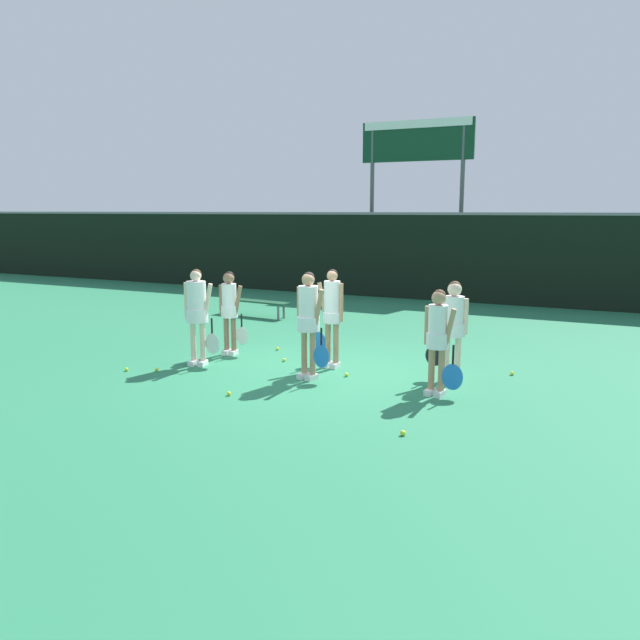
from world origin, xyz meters
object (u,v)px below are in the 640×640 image
player_0 (197,309)px  tennis_ball_3 (403,433)px  scoreboard (416,158)px  player_4 (332,311)px  tennis_ball_2 (512,373)px  tennis_ball_4 (126,369)px  player_2 (438,334)px  tennis_ball_7 (157,370)px  tennis_ball_1 (229,394)px  tennis_ball_0 (346,375)px  player_3 (230,306)px  tennis_ball_5 (277,349)px  player_5 (453,322)px  player_1 (309,316)px  bench_courtside (254,302)px  tennis_ball_6 (284,360)px

player_0 → tennis_ball_3: bearing=-33.1°
scoreboard → player_4: 11.27m
tennis_ball_2 → tennis_ball_4: 6.69m
player_2 → tennis_ball_7: player_2 is taller
tennis_ball_1 → tennis_ball_0: bearing=56.4°
player_3 → tennis_ball_4: 2.29m
tennis_ball_5 → tennis_ball_3: bearing=-43.0°
player_3 → player_4: size_ratio=0.92×
tennis_ball_2 → player_3: bearing=-171.8°
player_5 → tennis_ball_5: bearing=159.1°
player_2 → tennis_ball_7: 4.93m
tennis_ball_2 → tennis_ball_7: (-5.66, -2.42, 0.00)m
player_1 → tennis_ball_5: player_1 is taller
player_2 → tennis_ball_3: bearing=-78.9°
bench_courtside → tennis_ball_7: bench_courtside is taller
tennis_ball_3 → player_2: bearing=92.5°
player_5 → tennis_ball_2: size_ratio=24.97×
tennis_ball_2 → tennis_ball_3: (-0.78, -3.58, 0.00)m
player_5 → tennis_ball_5: (-3.71, 0.73, -0.95)m
player_5 → tennis_ball_7: player_5 is taller
player_1 → tennis_ball_4: 3.41m
player_1 → tennis_ball_4: (-3.11, -0.93, -1.03)m
player_2 → tennis_ball_6: size_ratio=25.18×
player_1 → tennis_ball_7: 2.90m
bench_courtside → player_3: bearing=-58.7°
tennis_ball_4 → tennis_ball_5: bearing=58.7°
scoreboard → tennis_ball_2: bearing=-64.0°
player_4 → scoreboard: bearing=100.3°
player_0 → tennis_ball_0: (2.74, 0.42, -1.00)m
bench_courtside → player_0: (1.87, -5.00, 0.67)m
tennis_ball_6 → player_4: bearing=0.8°
player_0 → tennis_ball_1: size_ratio=26.07×
player_2 → tennis_ball_2: 2.12m
bench_courtside → tennis_ball_4: (0.99, -5.92, -0.34)m
tennis_ball_4 → tennis_ball_0: bearing=20.2°
player_5 → tennis_ball_2: 1.51m
player_0 → tennis_ball_2: size_ratio=26.39×
player_0 → player_5: bearing=1.5°
player_0 → tennis_ball_6: size_ratio=27.14×
tennis_ball_3 → bench_courtside: bearing=132.8°
tennis_ball_6 → player_1: bearing=-42.6°
bench_courtside → player_5: player_5 is taller
bench_courtside → tennis_ball_5: 4.21m
tennis_ball_0 → tennis_ball_2: (2.52, 1.31, -0.00)m
player_1 → tennis_ball_3: (2.25, -1.88, -1.03)m
player_5 → tennis_ball_3: (0.08, -2.81, -0.95)m
player_2 → tennis_ball_4: bearing=-161.4°
player_3 → tennis_ball_5: size_ratio=24.97×
tennis_ball_3 → tennis_ball_4: size_ratio=1.09×
tennis_ball_4 → player_0: bearing=46.1°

